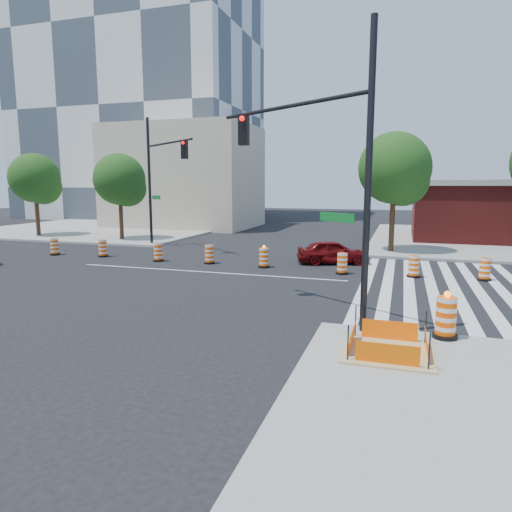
% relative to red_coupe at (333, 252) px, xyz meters
% --- Properties ---
extents(ground, '(120.00, 120.00, 0.00)m').
position_rel_red_coupe_xyz_m(ground, '(-5.66, -4.36, -0.66)').
color(ground, black).
rests_on(ground, ground).
extents(sidewalk_nw, '(22.00, 22.00, 0.15)m').
position_rel_red_coupe_xyz_m(sidewalk_nw, '(-23.66, 13.64, -0.59)').
color(sidewalk_nw, gray).
rests_on(sidewalk_nw, ground).
extents(crosswalk_east, '(6.75, 13.50, 0.01)m').
position_rel_red_coupe_xyz_m(crosswalk_east, '(5.29, -4.36, -0.65)').
color(crosswalk_east, silver).
rests_on(crosswalk_east, ground).
extents(lane_centerline, '(14.00, 0.12, 0.01)m').
position_rel_red_coupe_xyz_m(lane_centerline, '(-5.66, -4.36, -0.66)').
color(lane_centerline, silver).
rests_on(lane_centerline, ground).
extents(excavation_pit, '(2.20, 2.20, 0.90)m').
position_rel_red_coupe_xyz_m(excavation_pit, '(3.34, -13.36, -0.44)').
color(excavation_pit, tan).
rests_on(excavation_pit, ground).
extents(tower_nw, '(28.00, 18.00, 45.00)m').
position_rel_red_coupe_xyz_m(tower_nw, '(-29.66, 29.64, 21.84)').
color(tower_nw, silver).
rests_on(tower_nw, ground).
extents(beige_midrise, '(14.00, 10.00, 10.00)m').
position_rel_red_coupe_xyz_m(beige_midrise, '(-17.66, 17.64, 4.34)').
color(beige_midrise, '#C0B293').
rests_on(beige_midrise, ground).
extents(red_coupe, '(4.18, 2.74, 1.32)m').
position_rel_red_coupe_xyz_m(red_coupe, '(0.00, 0.00, 0.00)').
color(red_coupe, '#5A0709').
rests_on(red_coupe, ground).
extents(signal_pole_se, '(5.55, 3.54, 8.52)m').
position_rel_red_coupe_xyz_m(signal_pole_se, '(1.08, -10.82, 4.55)').
color(signal_pole_se, black).
rests_on(signal_pole_se, ground).
extents(signal_pole_nw, '(5.34, 4.07, 8.69)m').
position_rel_red_coupe_xyz_m(signal_pole_nw, '(-12.00, 2.68, 4.65)').
color(signal_pole_nw, black).
rests_on(signal_pole_nw, ground).
extents(pit_drum, '(0.67, 0.67, 1.32)m').
position_rel_red_coupe_xyz_m(pit_drum, '(4.78, -11.74, 0.03)').
color(pit_drum, black).
rests_on(pit_drum, ground).
extents(tree_north_a, '(3.99, 3.99, 6.78)m').
position_rel_red_coupe_xyz_m(tree_north_a, '(-24.97, 5.50, 3.89)').
color(tree_north_a, '#382314').
rests_on(tree_north_a, ground).
extents(tree_north_b, '(3.89, 3.89, 6.61)m').
position_rel_red_coupe_xyz_m(tree_north_b, '(-16.97, 5.45, 3.78)').
color(tree_north_b, '#382314').
rests_on(tree_north_b, ground).
extents(tree_north_c, '(4.41, 4.41, 7.49)m').
position_rel_red_coupe_xyz_m(tree_north_c, '(2.98, 5.06, 4.37)').
color(tree_north_c, '#382314').
rests_on(tree_north_c, ground).
extents(median_drum_0, '(0.60, 0.60, 1.02)m').
position_rel_red_coupe_xyz_m(median_drum_0, '(-16.71, -2.12, -0.18)').
color(median_drum_0, black).
rests_on(median_drum_0, ground).
extents(median_drum_1, '(0.60, 0.60, 1.02)m').
position_rel_red_coupe_xyz_m(median_drum_1, '(-13.46, -1.81, -0.18)').
color(median_drum_1, black).
rests_on(median_drum_1, ground).
extents(median_drum_2, '(0.60, 0.60, 1.02)m').
position_rel_red_coupe_xyz_m(median_drum_2, '(-9.48, -2.24, -0.18)').
color(median_drum_2, black).
rests_on(median_drum_2, ground).
extents(median_drum_3, '(0.60, 0.60, 1.02)m').
position_rel_red_coupe_xyz_m(median_drum_3, '(-6.43, -2.06, -0.18)').
color(median_drum_3, black).
rests_on(median_drum_3, ground).
extents(median_drum_4, '(0.60, 0.60, 1.18)m').
position_rel_red_coupe_xyz_m(median_drum_4, '(-3.24, -2.28, -0.17)').
color(median_drum_4, black).
rests_on(median_drum_4, ground).
extents(median_drum_5, '(0.60, 0.60, 1.02)m').
position_rel_red_coupe_xyz_m(median_drum_5, '(0.87, -2.80, -0.18)').
color(median_drum_5, black).
rests_on(median_drum_5, ground).
extents(median_drum_6, '(0.60, 0.60, 1.02)m').
position_rel_red_coupe_xyz_m(median_drum_6, '(4.15, -2.55, -0.18)').
color(median_drum_6, black).
rests_on(median_drum_6, ground).
extents(median_drum_7, '(0.60, 0.60, 1.02)m').
position_rel_red_coupe_xyz_m(median_drum_7, '(7.19, -2.34, -0.18)').
color(median_drum_7, black).
rests_on(median_drum_7, ground).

